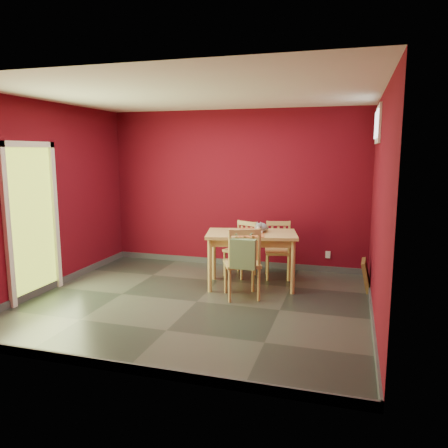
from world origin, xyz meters
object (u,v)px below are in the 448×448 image
(chair_near, at_px, (243,262))
(tote_bag, at_px, (243,254))
(cat, at_px, (261,226))
(picture_frame, at_px, (366,275))
(chair_far_right, at_px, (279,249))
(chair_far_left, at_px, (242,248))
(dining_table, at_px, (251,239))

(chair_near, relative_size, tote_bag, 2.14)
(cat, distance_m, picture_frame, 1.68)
(chair_near, xyz_separation_m, picture_frame, (1.64, 0.86, -0.29))
(chair_far_right, relative_size, picture_frame, 1.99)
(chair_far_right, xyz_separation_m, picture_frame, (1.34, -0.30, -0.23))
(chair_far_right, height_order, cat, cat)
(chair_far_left, distance_m, picture_frame, 1.96)
(dining_table, xyz_separation_m, cat, (0.12, 0.10, 0.19))
(chair_near, relative_size, cat, 2.66)
(dining_table, bearing_deg, picture_frame, 10.64)
(chair_far_left, relative_size, picture_frame, 1.96)
(chair_far_left, xyz_separation_m, picture_frame, (1.93, -0.24, -0.23))
(chair_far_right, relative_size, tote_bag, 1.92)
(chair_far_right, distance_m, cat, 0.71)
(chair_far_right, bearing_deg, cat, -110.14)
(chair_near, distance_m, cat, 0.78)
(chair_far_left, height_order, chair_far_right, chair_far_right)
(chair_near, bearing_deg, chair_far_left, 104.83)
(chair_far_right, xyz_separation_m, tote_bag, (-0.24, -1.38, 0.22))
(chair_far_left, bearing_deg, chair_near, -75.17)
(dining_table, height_order, cat, cat)
(picture_frame, bearing_deg, chair_far_right, 167.38)
(dining_table, distance_m, tote_bag, 0.78)
(chair_far_left, distance_m, chair_far_right, 0.60)
(dining_table, height_order, chair_far_right, chair_far_right)
(cat, bearing_deg, chair_far_right, 79.20)
(chair_far_right, distance_m, chair_near, 1.20)
(chair_far_left, height_order, chair_near, chair_near)
(dining_table, bearing_deg, tote_bag, -85.11)
(chair_near, distance_m, tote_bag, 0.28)
(dining_table, distance_m, chair_far_right, 0.73)
(tote_bag, bearing_deg, dining_table, 94.89)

